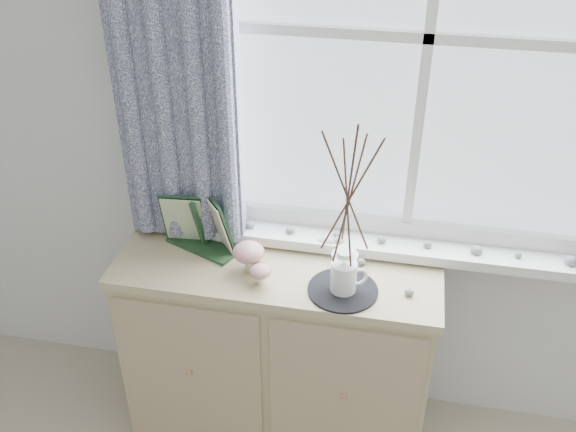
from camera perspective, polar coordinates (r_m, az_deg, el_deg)
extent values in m
cube|color=white|center=(2.31, 3.90, 7.83)|extent=(4.00, 0.04, 2.60)
cube|color=silver|center=(2.16, 12.42, 15.37)|extent=(1.30, 0.01, 1.40)
cube|color=white|center=(2.44, 10.28, -2.65)|extent=(1.45, 0.16, 0.04)
cube|color=#0A1237|center=(2.18, -10.46, 16.39)|extent=(0.44, 0.06, 1.61)
cube|color=tan|center=(2.65, -0.87, -11.98)|extent=(1.17, 0.43, 0.81)
cube|color=tan|center=(2.37, -0.95, -4.67)|extent=(1.20, 0.45, 0.03)
cube|color=tan|center=(2.56, -8.55, -14.37)|extent=(0.55, 0.01, 0.75)
cube|color=tan|center=(2.47, 4.95, -16.43)|extent=(0.55, 0.01, 0.75)
cylinder|color=white|center=(2.32, -3.51, -3.99)|extent=(0.03, 0.03, 0.07)
ellipsoid|color=#8D0904|center=(2.29, -3.54, -3.22)|extent=(0.12, 0.12, 0.06)
cylinder|color=white|center=(2.26, -2.46, -5.46)|extent=(0.03, 0.03, 0.05)
ellipsoid|color=#8D0904|center=(2.24, -2.47, -4.93)|extent=(0.08, 0.08, 0.04)
ellipsoid|color=tan|center=(2.32, -2.48, -4.36)|extent=(0.05, 0.04, 0.06)
ellipsoid|color=tan|center=(2.38, -3.03, -3.25)|extent=(0.05, 0.04, 0.06)
cylinder|color=black|center=(2.24, 4.89, -6.57)|extent=(0.25, 0.25, 0.01)
cylinder|color=white|center=(2.21, 4.96, -5.37)|extent=(0.12, 0.12, 0.11)
cone|color=white|center=(2.16, 5.06, -3.84)|extent=(0.09, 0.09, 0.04)
cylinder|color=white|center=(2.15, 5.08, -3.40)|extent=(0.06, 0.06, 0.03)
torus|color=white|center=(2.20, 6.28, -5.41)|extent=(0.07, 0.04, 0.07)
ellipsoid|color=#99999C|center=(2.24, 5.06, -6.37)|extent=(0.03, 0.03, 0.02)
ellipsoid|color=#99999C|center=(2.36, 6.49, -4.07)|extent=(0.03, 0.03, 0.02)
ellipsoid|color=#99999C|center=(2.25, 10.71, -6.66)|extent=(0.03, 0.03, 0.02)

